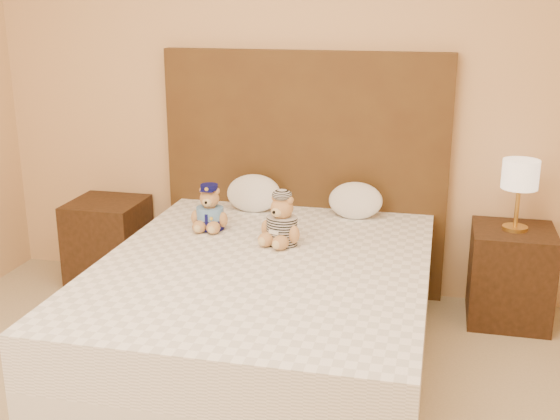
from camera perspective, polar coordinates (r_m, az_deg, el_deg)
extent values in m
cube|color=#E0B17A|center=(4.28, 2.16, 10.88)|extent=(4.00, 0.04, 2.70)
cube|color=white|center=(3.63, -1.29, -10.09)|extent=(1.60, 2.00, 0.30)
cube|color=white|center=(3.52, -1.32, -6.09)|extent=(1.60, 2.00, 0.25)
cube|color=#503618|center=(4.35, 1.97, 2.95)|extent=(1.75, 0.08, 1.50)
cube|color=#3D2213|center=(4.70, -13.76, -2.54)|extent=(0.45, 0.45, 0.55)
cube|color=#3D2213|center=(4.24, 18.20, -5.05)|extent=(0.45, 0.45, 0.55)
cylinder|color=gold|center=(4.15, 18.55, -1.39)|extent=(0.14, 0.14, 0.02)
cylinder|color=gold|center=(4.11, 18.72, 0.34)|extent=(0.02, 0.02, 0.26)
cylinder|color=beige|center=(4.06, 18.96, 2.77)|extent=(0.20, 0.20, 0.16)
ellipsoid|color=white|center=(4.26, -2.17, 1.52)|extent=(0.34, 0.22, 0.24)
ellipsoid|color=white|center=(4.15, 6.16, 0.91)|extent=(0.32, 0.21, 0.22)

